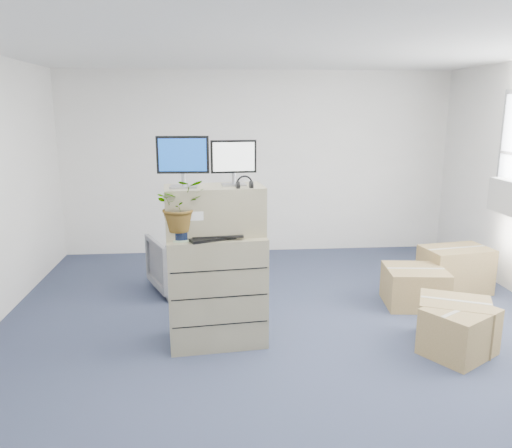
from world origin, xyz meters
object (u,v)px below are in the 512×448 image
object	(u,v)px
water_bottle	(220,219)
office_chair	(183,260)
filing_cabinet_lower	(216,289)
keyboard	(216,237)
monitor_left	(183,159)
potted_plant	(180,212)
monitor_right	(234,160)

from	to	relation	value
water_bottle	office_chair	bearing A→B (deg)	108.08
filing_cabinet_lower	keyboard	bearing A→B (deg)	-93.77
monitor_left	potted_plant	size ratio (longest dim) A/B	0.82
office_chair	filing_cabinet_lower	bearing A→B (deg)	83.07
filing_cabinet_lower	office_chair	bearing A→B (deg)	99.43
filing_cabinet_lower	water_bottle	world-z (taller)	water_bottle
monitor_left	water_bottle	world-z (taller)	monitor_left
filing_cabinet_lower	potted_plant	bearing A→B (deg)	-160.70
office_chair	keyboard	bearing A→B (deg)	82.11
monitor_left	monitor_right	world-z (taller)	monitor_left
filing_cabinet_lower	water_bottle	xyz separation A→B (m)	(0.05, 0.07, 0.67)
monitor_right	filing_cabinet_lower	bearing A→B (deg)	-161.70
keyboard	monitor_left	bearing A→B (deg)	136.32
monitor_right	potted_plant	size ratio (longest dim) A/B	0.74
monitor_left	keyboard	size ratio (longest dim) A/B	0.91
monitor_left	keyboard	distance (m)	0.77
water_bottle	office_chair	world-z (taller)	water_bottle
filing_cabinet_lower	water_bottle	size ratio (longest dim) A/B	3.98
water_bottle	potted_plant	bearing A→B (deg)	-148.37
filing_cabinet_lower	monitor_right	distance (m)	1.25
office_chair	monitor_left	bearing A→B (deg)	72.49
water_bottle	potted_plant	xyz separation A→B (m)	(-0.36, -0.22, 0.12)
keyboard	monitor_right	bearing A→B (deg)	25.62
filing_cabinet_lower	water_bottle	distance (m)	0.68
potted_plant	water_bottle	bearing A→B (deg)	31.63
filing_cabinet_lower	keyboard	size ratio (longest dim) A/B	2.05
monitor_left	office_chair	world-z (taller)	monitor_left
monitor_right	potted_plant	world-z (taller)	monitor_right
potted_plant	office_chair	xyz separation A→B (m)	(-0.10, 1.61, -0.94)
monitor_left	potted_plant	distance (m)	0.48
keyboard	potted_plant	size ratio (longest dim) A/B	0.91
keyboard	office_chair	xyz separation A→B (m)	(-0.41, 1.59, -0.70)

